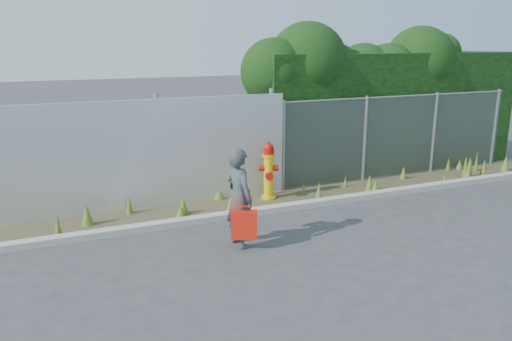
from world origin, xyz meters
name	(u,v)px	position (x,y,z in m)	size (l,w,h in m)	color
ground	(306,247)	(0.00, 0.00, 0.00)	(80.00, 80.00, 0.00)	#3A3A3D
curb	(262,211)	(0.00, 1.80, 0.06)	(16.00, 0.22, 0.12)	#A49D94
weed_strip	(295,194)	(1.01, 2.35, 0.12)	(16.00, 1.28, 0.55)	#433B26
corrugated_fence	(78,161)	(-3.25, 3.01, 1.10)	(8.50, 0.21, 2.30)	silver
chainlink_fence	(400,136)	(4.25, 3.00, 1.03)	(6.50, 0.07, 2.05)	gray
hedge	(374,91)	(4.13, 4.02, 2.04)	(7.74, 1.96, 3.75)	black
fire_hydrant	(269,172)	(0.50, 2.58, 0.61)	(0.42, 0.38, 1.26)	#DDB70B
woman	(239,198)	(-0.98, 0.51, 0.82)	(0.60, 0.39, 1.64)	#106366
red_tote_bag	(244,225)	(-0.98, 0.28, 0.44)	(0.42, 0.15, 0.55)	red
black_shoulder_bag	(238,183)	(-0.91, 0.77, 0.99)	(0.23, 0.09, 0.17)	black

